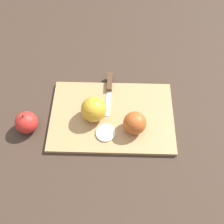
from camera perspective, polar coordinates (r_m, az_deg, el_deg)
The scene contains 7 objects.
ground_plane at distance 0.91m, azimuth -0.00°, elevation -1.15°, with size 4.00×4.00×0.00m, color #38281E.
cutting_board at distance 0.90m, azimuth -0.00°, elevation -0.91°, with size 0.44×0.31×0.01m.
apple_half_left at distance 0.84m, azimuth 4.98°, elevation -2.40°, with size 0.07×0.07×0.07m.
apple_half_right at distance 0.86m, azimuth -3.98°, elevation 0.45°, with size 0.08×0.08×0.08m.
knife at distance 0.96m, azimuth -0.60°, elevation 5.89°, with size 0.04×0.18×0.02m.
apple_slice at distance 0.86m, azimuth -1.39°, elevation -4.55°, with size 0.06×0.06×0.01m.
apple_whole at distance 0.90m, azimuth -18.11°, elevation -2.17°, with size 0.07×0.07×0.09m.
Camera 1 is at (0.03, 0.46, 0.78)m, focal length 42.00 mm.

